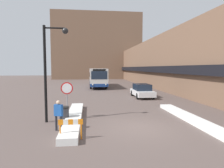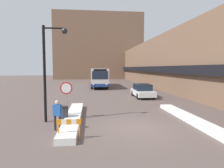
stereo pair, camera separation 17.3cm
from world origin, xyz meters
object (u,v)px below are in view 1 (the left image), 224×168
Objects in this scene: stop_sign at (67,92)px; street_lamp at (50,62)px; trash_bin at (64,114)px; pedestrian at (58,113)px; city_bus at (98,77)px; construction_barricade at (71,125)px; parked_car_front at (142,91)px.

street_lamp is (-0.86, -0.65, 1.88)m from stop_sign.
trash_bin is (-0.10, -0.80, -1.23)m from stop_sign.
street_lamp reaches higher than pedestrian.
city_bus reaches higher than trash_bin.
construction_barricade is at bearing -81.89° from stop_sign.
construction_barricade is at bearing -66.17° from street_lamp.
construction_barricade is (0.65, -3.03, 0.19)m from trash_bin.
street_lamp is at bearing 129.66° from pedestrian.
parked_car_front is 3.83× the size of construction_barricade.
street_lamp reaches higher than parked_car_front.
trash_bin is at bearing -128.04° from parked_car_front.
pedestrian is (-3.10, -23.93, -0.78)m from city_bus.
parked_car_front reaches higher than construction_barricade.
stop_sign is at bearing -130.14° from parked_car_front.
pedestrian is at bearing -97.39° from city_bus.
parked_car_front is at bearing -71.47° from city_bus.
street_lamp is 5.19× the size of construction_barricade.
trash_bin is (0.76, -0.15, -3.11)m from street_lamp.
stop_sign is at bearing 98.11° from construction_barricade.
city_bus is 13.67m from parked_car_front.
stop_sign is 4.01m from construction_barricade.
parked_car_front is 11.93m from trash_bin.
street_lamp is at bearing -99.67° from city_bus.
city_bus is at bearing 101.48° from pedestrian.
street_lamp reaches higher than trash_bin.
pedestrian is 1.68m from trash_bin.
trash_bin is at bearing -97.23° from stop_sign.
parked_car_front is 11.28m from stop_sign.
trash_bin reaches higher than construction_barricade.
construction_barricade is at bearing -95.34° from city_bus.
street_lamp is 3.60× the size of pedestrian.
city_bus is 11.78× the size of trash_bin.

